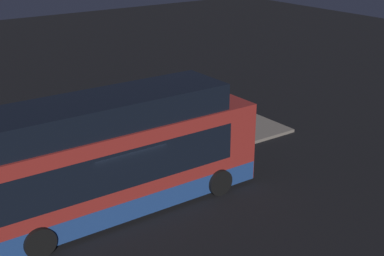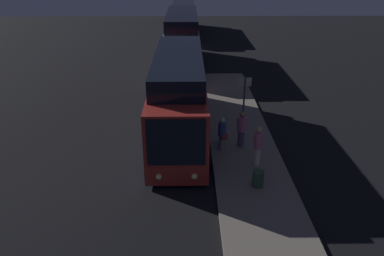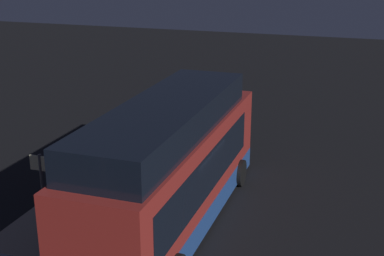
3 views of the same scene
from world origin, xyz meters
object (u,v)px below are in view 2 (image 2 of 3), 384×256
at_px(bus_third, 184,19).
at_px(sign_post, 244,92).
at_px(bus_lead, 179,100).
at_px(passenger_with_bags, 258,144).
at_px(trash_bin, 258,179).
at_px(passenger_waiting, 222,133).
at_px(passenger_boarding, 242,128).
at_px(suitcase, 223,137).
at_px(bus_second, 182,43).

bearing_deg(bus_third, sign_post, 7.89).
distance_m(bus_lead, sign_post, 3.79).
relative_size(passenger_with_bags, sign_post, 0.76).
height_order(bus_third, trash_bin, bus_third).
distance_m(passenger_waiting, sign_post, 4.02).
distance_m(bus_lead, passenger_boarding, 3.48).
xyz_separation_m(bus_lead, suitcase, (1.56, 2.08, -1.29)).
relative_size(bus_third, passenger_waiting, 8.06).
relative_size(passenger_boarding, sign_post, 0.74).
bearing_deg(trash_bin, bus_lead, -148.71).
height_order(bus_third, passenger_with_bags, bus_third).
bearing_deg(passenger_waiting, bus_third, -104.10).
bearing_deg(bus_third, bus_lead, 0.00).
distance_m(passenger_boarding, passenger_waiting, 0.99).
height_order(bus_second, passenger_with_bags, bus_second).
relative_size(passenger_boarding, passenger_with_bags, 0.97).
distance_m(bus_lead, trash_bin, 6.13).
xyz_separation_m(passenger_waiting, sign_post, (-3.68, 1.48, 0.62)).
height_order(passenger_boarding, passenger_waiting, passenger_boarding).
height_order(bus_second, passenger_boarding, bus_second).
bearing_deg(passenger_waiting, passenger_boarding, -176.76).
relative_size(bus_third, passenger_boarding, 7.40).
bearing_deg(sign_post, passenger_with_bags, -1.27).
relative_size(bus_second, sign_post, 4.63).
xyz_separation_m(passenger_with_bags, suitcase, (-1.95, -1.26, -0.61)).
bearing_deg(trash_bin, bus_second, -170.10).
relative_size(passenger_with_bags, trash_bin, 2.71).
height_order(bus_third, suitcase, bus_third).
relative_size(bus_third, trash_bin, 19.43).
distance_m(bus_third, sign_post, 25.17).
height_order(suitcase, trash_bin, suitcase).
distance_m(passenger_boarding, suitcase, 1.01).
bearing_deg(suitcase, bus_second, -171.71).
bearing_deg(suitcase, passenger_boarding, 75.04).
bearing_deg(bus_lead, bus_second, -180.00).
bearing_deg(bus_lead, bus_third, 180.00).
height_order(passenger_boarding, suitcase, passenger_boarding).
height_order(bus_third, passenger_boarding, bus_third).
distance_m(bus_second, passenger_boarding, 14.79).
height_order(bus_lead, passenger_boarding, bus_lead).
height_order(passenger_waiting, suitcase, passenger_waiting).
relative_size(passenger_boarding, passenger_waiting, 1.09).
relative_size(bus_second, passenger_with_bags, 6.09).
distance_m(passenger_with_bags, sign_post, 5.08).
distance_m(bus_third, passenger_with_bags, 30.18).
bearing_deg(passenger_boarding, suitcase, -5.44).
xyz_separation_m(bus_second, passenger_with_bags, (16.22, 3.34, -0.74)).
relative_size(bus_second, trash_bin, 16.49).
bearing_deg(trash_bin, suitcase, -163.82).
distance_m(bus_second, trash_bin, 18.14).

